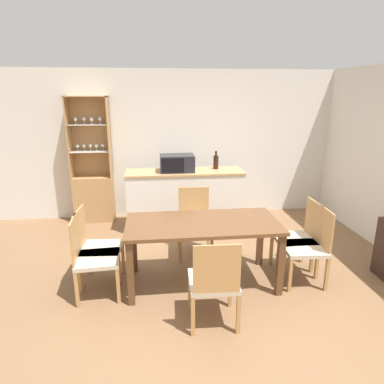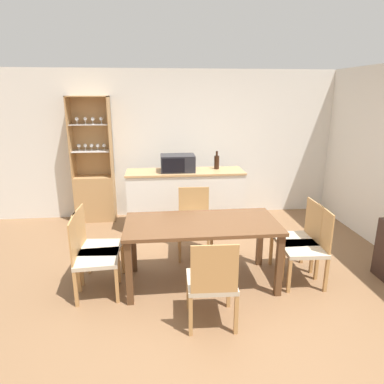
# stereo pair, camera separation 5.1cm
# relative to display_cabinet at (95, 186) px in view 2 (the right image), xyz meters

# --- Properties ---
(ground_plane) EXTENTS (18.00, 18.00, 0.00)m
(ground_plane) POSITION_rel_display_cabinet_xyz_m (1.68, -2.44, -0.61)
(ground_plane) COLOR brown
(wall_back) EXTENTS (6.80, 0.06, 2.55)m
(wall_back) POSITION_rel_display_cabinet_xyz_m (1.68, 0.19, 0.67)
(wall_back) COLOR silver
(wall_back) RESTS_ON ground_plane
(kitchen_counter) EXTENTS (1.88, 0.57, 0.96)m
(kitchen_counter) POSITION_rel_display_cabinet_xyz_m (1.53, -0.51, -0.13)
(kitchen_counter) COLOR silver
(kitchen_counter) RESTS_ON ground_plane
(display_cabinet) EXTENTS (0.66, 0.34, 2.11)m
(display_cabinet) POSITION_rel_display_cabinet_xyz_m (0.00, 0.00, 0.00)
(display_cabinet) COLOR tan
(display_cabinet) RESTS_ON ground_plane
(dining_table) EXTENTS (1.73, 0.83, 0.76)m
(dining_table) POSITION_rel_display_cabinet_xyz_m (1.57, -2.27, 0.05)
(dining_table) COLOR brown
(dining_table) RESTS_ON ground_plane
(dining_chair_side_right_far) EXTENTS (0.46, 0.46, 0.91)m
(dining_chair_side_right_far) POSITION_rel_display_cabinet_xyz_m (2.78, -2.15, -0.15)
(dining_chair_side_right_far) COLOR #C1B299
(dining_chair_side_right_far) RESTS_ON ground_plane
(dining_chair_side_right_near) EXTENTS (0.48, 0.48, 0.91)m
(dining_chair_side_right_near) POSITION_rel_display_cabinet_xyz_m (2.78, -2.40, -0.15)
(dining_chair_side_right_near) COLOR #C1B299
(dining_chair_side_right_near) RESTS_ON ground_plane
(dining_chair_side_left_far) EXTENTS (0.49, 0.49, 0.91)m
(dining_chair_side_left_far) POSITION_rel_display_cabinet_xyz_m (0.35, -2.14, -0.15)
(dining_chair_side_left_far) COLOR #C1B299
(dining_chair_side_left_far) RESTS_ON ground_plane
(dining_chair_head_near) EXTENTS (0.48, 0.48, 0.91)m
(dining_chair_head_near) POSITION_rel_display_cabinet_xyz_m (1.57, -3.04, -0.15)
(dining_chair_head_near) COLOR #C1B299
(dining_chair_head_near) RESTS_ON ground_plane
(dining_chair_side_left_near) EXTENTS (0.49, 0.49, 0.91)m
(dining_chair_side_left_near) POSITION_rel_display_cabinet_xyz_m (0.35, -2.40, -0.15)
(dining_chair_side_left_near) COLOR #C1B299
(dining_chair_side_left_near) RESTS_ON ground_plane
(dining_chair_head_far) EXTENTS (0.48, 0.48, 0.91)m
(dining_chair_head_far) POSITION_rel_display_cabinet_xyz_m (1.57, -1.51, -0.15)
(dining_chair_head_far) COLOR #C1B299
(dining_chair_head_far) RESTS_ON ground_plane
(microwave) EXTENTS (0.53, 0.38, 0.26)m
(microwave) POSITION_rel_display_cabinet_xyz_m (1.41, -0.52, 0.48)
(microwave) COLOR #232328
(microwave) RESTS_ON kitchen_counter
(wine_bottle) EXTENTS (0.08, 0.08, 0.29)m
(wine_bottle) POSITION_rel_display_cabinet_xyz_m (2.06, -0.41, 0.47)
(wine_bottle) COLOR black
(wine_bottle) RESTS_ON kitchen_counter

